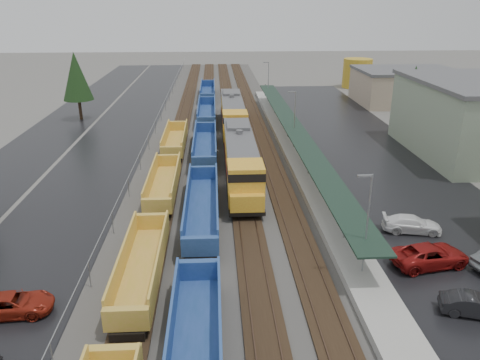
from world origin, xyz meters
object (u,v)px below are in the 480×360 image
(well_string_blue, at_px, (204,171))
(well_string_yellow, at_px, (142,267))
(parked_car_west_c, at_px, (12,304))
(locomotive_lead, at_px, (241,160))
(locomotive_trail, at_px, (233,115))
(parked_car_east_a, at_px, (475,306))
(storage_tank, at_px, (357,73))
(parked_car_east_c, at_px, (412,224))
(parked_car_east_b, at_px, (430,255))

(well_string_blue, bearing_deg, well_string_yellow, -101.78)
(well_string_yellow, distance_m, parked_car_west_c, 8.38)
(parked_car_west_c, bearing_deg, locomotive_lead, -39.97)
(locomotive_lead, xyz_separation_m, locomotive_trail, (0.00, 21.00, 0.00))
(locomotive_lead, xyz_separation_m, well_string_blue, (-4.00, 0.36, -1.37))
(well_string_yellow, xyz_separation_m, parked_car_east_a, (21.37, -5.01, -0.49))
(storage_tank, bearing_deg, parked_car_east_a, -101.28)
(locomotive_trail, bearing_deg, parked_car_east_a, -73.40)
(parked_car_west_c, xyz_separation_m, parked_car_east_c, (29.66, 9.63, 0.02))
(parked_car_east_a, xyz_separation_m, parked_car_east_b, (-0.25, 6.00, 0.12))
(well_string_yellow, bearing_deg, parked_car_east_a, -13.21)
(parked_car_west_c, bearing_deg, well_string_yellow, -71.60)
(well_string_yellow, relative_size, parked_car_east_a, 18.14)
(well_string_yellow, relative_size, parked_car_east_b, 13.05)
(parked_car_east_a, height_order, parked_car_east_c, parked_car_east_c)
(parked_car_east_c, bearing_deg, parked_car_east_a, -172.55)
(well_string_yellow, xyz_separation_m, parked_car_east_c, (21.96, 6.37, -0.47))
(storage_tank, relative_size, parked_car_east_a, 1.53)
(storage_tank, bearing_deg, well_string_yellow, -116.08)
(well_string_blue, distance_m, parked_car_east_b, 24.99)
(parked_car_west_c, bearing_deg, parked_car_east_c, -76.57)
(parked_car_east_b, relative_size, parked_car_east_c, 1.19)
(storage_tank, relative_size, parked_car_east_b, 1.10)
(well_string_blue, bearing_deg, storage_tank, 59.78)
(well_string_yellow, relative_size, parked_car_east_c, 15.53)
(locomotive_trail, relative_size, well_string_yellow, 0.29)
(parked_car_east_a, height_order, parked_car_east_b, parked_car_east_b)
(locomotive_lead, bearing_deg, storage_tank, 62.97)
(well_string_blue, relative_size, parked_car_east_c, 22.69)
(locomotive_lead, relative_size, parked_car_east_a, 5.21)
(parked_car_east_a, relative_size, parked_car_east_c, 0.86)
(well_string_yellow, distance_m, storage_tank, 85.88)
(parked_car_east_a, bearing_deg, storage_tank, 5.57)
(locomotive_lead, distance_m, storage_tank, 65.44)
(parked_car_east_a, distance_m, parked_car_east_c, 11.40)
(storage_tank, xyz_separation_m, parked_car_east_b, (-16.62, -76.13, -2.40))
(well_string_blue, height_order, parked_car_east_b, well_string_blue)
(parked_car_east_b, bearing_deg, well_string_yellow, 82.75)
(locomotive_trail, height_order, well_string_yellow, locomotive_trail)
(parked_car_west_c, relative_size, parked_car_east_c, 1.02)
(parked_car_west_c, relative_size, parked_car_east_b, 0.86)
(well_string_yellow, bearing_deg, locomotive_lead, 66.98)
(well_string_yellow, relative_size, storage_tank, 11.88)
(locomotive_trail, distance_m, well_string_blue, 21.07)
(well_string_yellow, distance_m, well_string_blue, 19.60)
(well_string_blue, relative_size, parked_car_east_a, 26.51)
(parked_car_east_a, bearing_deg, parked_car_east_c, 13.88)
(locomotive_lead, height_order, well_string_yellow, locomotive_lead)
(parked_car_east_a, xyz_separation_m, parked_car_east_c, (0.59, 11.38, 0.02))
(locomotive_lead, height_order, storage_tank, storage_tank)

